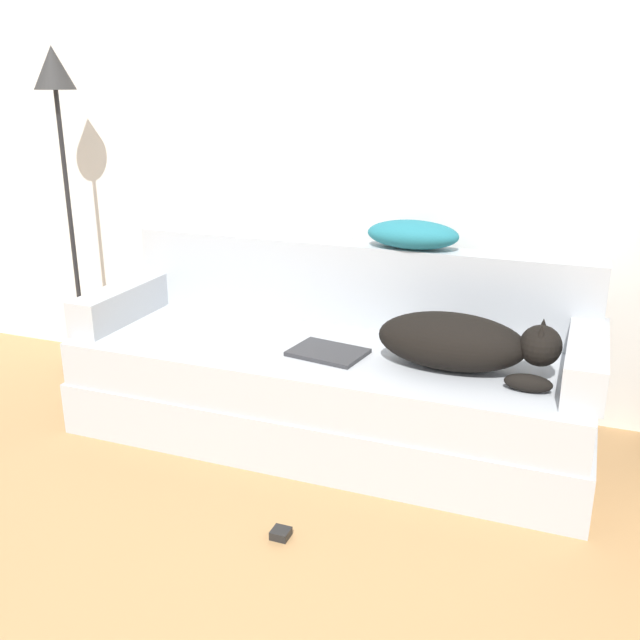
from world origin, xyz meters
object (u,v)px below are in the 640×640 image
throw_pillow (413,235)px  laptop (328,352)px  floor_lamp (60,125)px  power_adapter (280,533)px  couch (328,392)px  dog (462,342)px

throw_pillow → laptop: bearing=-119.3°
floor_lamp → power_adapter: 2.37m
couch → dog: dog is taller
floor_lamp → power_adapter: bearing=-32.2°
throw_pillow → power_adapter: size_ratio=6.50×
couch → power_adapter: (0.11, -0.78, -0.20)m
throw_pillow → floor_lamp: (-1.83, -0.07, 0.44)m
couch → dog: 0.69m
floor_lamp → dog: bearing=-8.8°
laptop → throw_pillow: (0.24, 0.43, 0.44)m
dog → power_adapter: bearing=-123.9°
couch → dog: bearing=-6.4°
laptop → power_adapter: laptop is taller
dog → power_adapter: dog is taller
dog → floor_lamp: bearing=171.2°
laptop → throw_pillow: size_ratio=0.81×
dog → power_adapter: (-0.48, -0.72, -0.54)m
laptop → floor_lamp: (-1.59, 0.36, 0.88)m
throw_pillow → floor_lamp: size_ratio=0.24×
floor_lamp → throw_pillow: bearing=2.2°
couch → power_adapter: size_ratio=35.49×
couch → dog: (0.59, -0.07, 0.34)m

